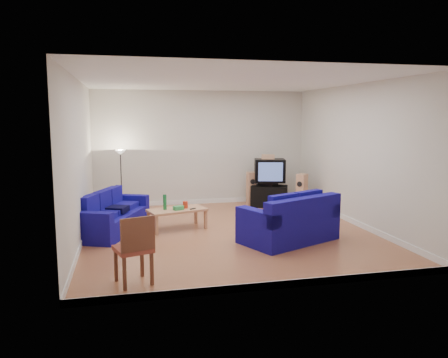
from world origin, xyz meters
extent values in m
cube|color=brown|center=(0.00, 0.00, 0.00)|extent=(6.00, 6.50, 0.01)
cube|color=white|center=(0.00, 0.00, 3.20)|extent=(6.00, 6.50, 0.01)
cube|color=silver|center=(0.00, 3.25, 1.60)|extent=(6.00, 0.01, 3.20)
cube|color=silver|center=(0.00, -3.25, 1.60)|extent=(6.00, 0.01, 3.20)
cube|color=silver|center=(-3.00, 0.00, 1.60)|extent=(0.01, 6.50, 3.20)
cube|color=silver|center=(3.00, 0.00, 1.60)|extent=(0.01, 6.50, 3.20)
cube|color=white|center=(0.00, 3.24, 0.06)|extent=(6.00, 0.02, 0.12)
cube|color=white|center=(0.00, -3.24, 0.06)|extent=(6.00, 0.02, 0.12)
cube|color=white|center=(-2.99, 0.00, 0.06)|extent=(0.02, 6.50, 0.12)
cube|color=white|center=(2.99, 0.00, 0.06)|extent=(0.02, 6.50, 0.12)
cube|color=#0A0458|center=(-2.45, 0.55, 0.21)|extent=(1.71, 2.35, 0.41)
cube|color=#0A0458|center=(-2.78, 0.69, 0.62)|extent=(1.05, 2.07, 0.42)
cube|color=#0A0458|center=(-2.07, 1.44, 0.53)|extent=(0.94, 0.57, 0.24)
cube|color=#0A0458|center=(-2.83, -0.35, 0.53)|extent=(0.94, 0.57, 0.24)
cube|color=black|center=(-2.31, 0.49, 0.51)|extent=(0.52, 0.52, 0.12)
cube|color=#0A0458|center=(1.02, -0.94, 0.23)|extent=(2.14, 1.72, 0.46)
cube|color=#0A0458|center=(1.18, -1.30, 0.70)|extent=(1.81, 0.99, 0.48)
cube|color=#0A0458|center=(0.27, -1.27, 0.60)|extent=(0.65, 1.06, 0.27)
cube|color=#0A0458|center=(1.76, -0.60, 0.60)|extent=(0.65, 1.06, 0.27)
cube|color=black|center=(0.95, -0.78, 0.57)|extent=(0.58, 0.58, 0.13)
cube|color=tan|center=(-1.04, 0.49, 0.43)|extent=(1.37, 0.93, 0.05)
cube|color=tan|center=(-1.52, 0.08, 0.20)|extent=(0.07, 0.07, 0.40)
cube|color=tan|center=(-1.66, 0.59, 0.20)|extent=(0.07, 0.07, 0.40)
cube|color=tan|center=(-0.42, 0.39, 0.20)|extent=(0.07, 0.07, 0.40)
cube|color=tan|center=(-0.56, 0.89, 0.20)|extent=(0.07, 0.07, 0.40)
cylinder|color=#197233|center=(-1.31, 0.49, 0.62)|extent=(0.09, 0.09, 0.33)
cube|color=green|center=(-1.02, 0.38, 0.50)|extent=(0.25, 0.19, 0.09)
cylinder|color=red|center=(-0.85, 0.54, 0.53)|extent=(0.12, 0.12, 0.15)
cube|color=black|center=(-0.70, 0.40, 0.46)|extent=(0.14, 0.12, 0.02)
cube|color=black|center=(1.73, 2.39, 0.29)|extent=(1.10, 0.90, 0.59)
cube|color=black|center=(1.70, 2.40, 0.64)|extent=(0.56, 0.56, 0.10)
cube|color=black|center=(1.75, 2.41, 1.01)|extent=(0.94, 0.78, 0.63)
cube|color=#38477B|center=(1.67, 2.11, 1.01)|extent=(0.64, 0.18, 0.51)
cube|color=tan|center=(1.70, 2.43, 1.39)|extent=(0.38, 0.25, 0.12)
cube|color=tan|center=(1.31, 2.70, 0.47)|extent=(0.22, 0.28, 0.94)
cylinder|color=black|center=(1.30, 2.56, 0.69)|extent=(0.14, 0.02, 0.14)
cube|color=tan|center=(2.45, 1.81, 0.48)|extent=(0.36, 0.36, 0.97)
cylinder|color=black|center=(2.34, 1.71, 0.71)|extent=(0.11, 0.12, 0.14)
cylinder|color=black|center=(-2.24, 2.70, 0.01)|extent=(0.21, 0.21, 0.03)
cylinder|color=black|center=(-2.24, 2.70, 0.78)|extent=(0.03, 0.03, 1.51)
cone|color=white|center=(-2.24, 2.70, 1.56)|extent=(0.28, 0.28, 0.12)
cube|color=brown|center=(-2.18, -2.81, 0.25)|extent=(0.06, 0.06, 0.50)
cube|color=brown|center=(-2.31, -2.42, 0.25)|extent=(0.06, 0.06, 0.50)
cube|color=brown|center=(-1.79, -2.68, 0.25)|extent=(0.06, 0.06, 0.50)
cube|color=brown|center=(-1.92, -2.29, 0.25)|extent=(0.06, 0.06, 0.50)
cube|color=brown|center=(-2.05, -2.55, 0.52)|extent=(0.63, 0.63, 0.07)
cube|color=brown|center=(-1.98, -2.77, 0.80)|extent=(0.49, 0.20, 0.50)
camera|label=1|loc=(-2.12, -8.93, 2.44)|focal=35.00mm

